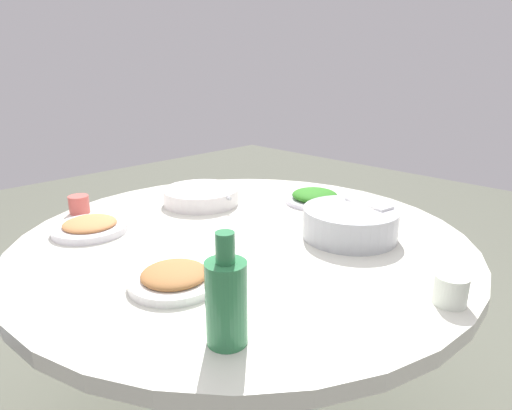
{
  "coord_description": "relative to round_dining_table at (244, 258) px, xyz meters",
  "views": [
    {
      "loc": [
        -0.86,
        -0.91,
        1.25
      ],
      "look_at": [
        0.08,
        0.03,
        0.82
      ],
      "focal_mm": 30.66,
      "sensor_mm": 36.0,
      "label": 1
    }
  ],
  "objects": [
    {
      "name": "rice_bowl",
      "position": [
        0.22,
        -0.24,
        0.12
      ],
      "size": [
        0.28,
        0.28,
        0.1
      ],
      "color": "#B2B5BA",
      "rests_on": "round_dining_table"
    },
    {
      "name": "dish_greens",
      "position": [
        0.42,
        0.05,
        0.1
      ],
      "size": [
        0.22,
        0.22,
        0.05
      ],
      "color": "silver",
      "rests_on": "round_dining_table"
    },
    {
      "name": "green_bottle",
      "position": [
        -0.39,
        -0.37,
        0.17
      ],
      "size": [
        0.08,
        0.08,
        0.22
      ],
      "color": "#307949",
      "rests_on": "round_dining_table"
    },
    {
      "name": "dish_tofu_braise",
      "position": [
        -0.32,
        0.36,
        0.09
      ],
      "size": [
        0.23,
        0.23,
        0.04
      ],
      "color": "white",
      "rests_on": "round_dining_table"
    },
    {
      "name": "tea_cup_far",
      "position": [
        -0.26,
        0.56,
        0.11
      ],
      "size": [
        0.07,
        0.07,
        0.06
      ],
      "primitive_type": "cylinder",
      "color": "#CA544C",
      "rests_on": "round_dining_table"
    },
    {
      "name": "dish_stirfry",
      "position": [
        -0.33,
        -0.11,
        0.09
      ],
      "size": [
        0.22,
        0.22,
        0.05
      ],
      "color": "white",
      "rests_on": "round_dining_table"
    },
    {
      "name": "soup_bowl",
      "position": [
        0.11,
        0.34,
        0.1
      ],
      "size": [
        0.28,
        0.31,
        0.06
      ],
      "color": "white",
      "rests_on": "round_dining_table"
    },
    {
      "name": "round_dining_table",
      "position": [
        0.0,
        0.0,
        0.0
      ],
      "size": [
        1.36,
        1.36,
        0.74
      ],
      "color": "#99999E",
      "rests_on": "ground"
    },
    {
      "name": "tea_cup_near",
      "position": [
        0.04,
        -0.61,
        0.11
      ],
      "size": [
        0.07,
        0.07,
        0.07
      ],
      "primitive_type": "cylinder",
      "color": "white",
      "rests_on": "round_dining_table"
    }
  ]
}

